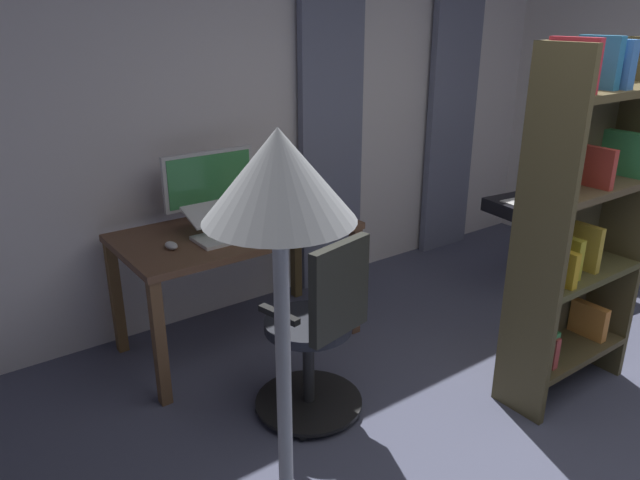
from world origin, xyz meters
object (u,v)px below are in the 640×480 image
computer_keyboard (294,221)px  mug_tea (272,196)px  laptop (217,229)px  piano_keyboard (553,201)px  computer_monitor (209,181)px  desk (236,244)px  office_chair (318,337)px  floor_lamp (282,322)px  bookshelf (575,223)px  computer_mouse (171,245)px

computer_keyboard → mug_tea: mug_tea is taller
laptop → piano_keyboard: bearing=165.4°
computer_monitor → mug_tea: size_ratio=4.72×
laptop → desk: bearing=-154.2°
office_chair → computer_keyboard: bearing=51.2°
desk → floor_lamp: floor_lamp is taller
computer_monitor → laptop: 0.40m
mug_tea → bookshelf: size_ratio=0.07×
bookshelf → computer_monitor: bearing=-54.5°
bookshelf → computer_mouse: bearing=-40.0°
computer_keyboard → computer_mouse: 0.77m
office_chair → bookshelf: size_ratio=0.53×
desk → floor_lamp: size_ratio=0.77×
desk → computer_keyboard: (-0.34, 0.12, 0.11)m
floor_lamp → bookshelf: bearing=-162.0°
desk → computer_monitor: (0.03, -0.25, 0.33)m
desk → computer_mouse: computer_mouse is taller
computer_mouse → office_chair: bearing=116.0°
desk → laptop: size_ratio=4.17×
laptop → bookshelf: (-1.33, 1.35, 0.14)m
piano_keyboard → floor_lamp: 3.61m
computer_monitor → mug_tea: (-0.45, -0.03, -0.18)m
office_chair → computer_monitor: computer_monitor is taller
laptop → piano_keyboard: laptop is taller
desk → computer_mouse: (0.44, 0.08, 0.11)m
piano_keyboard → floor_lamp: size_ratio=0.61×
bookshelf → floor_lamp: (2.22, 0.72, 0.46)m
computer_keyboard → computer_mouse: computer_mouse is taller
floor_lamp → desk: bearing=-115.9°
bookshelf → piano_keyboard: bookshelf is taller
laptop → floor_lamp: size_ratio=0.19×
computer_mouse → mug_tea: (-0.86, -0.36, 0.03)m
computer_keyboard → piano_keyboard: computer_keyboard is taller
desk → laptop: (0.16, 0.08, 0.15)m
piano_keyboard → desk: bearing=-10.1°
computer_mouse → floor_lamp: 2.25m
piano_keyboard → floor_lamp: floor_lamp is taller
computer_keyboard → laptop: 0.50m
computer_monitor → computer_mouse: (0.41, 0.33, -0.22)m
desk → piano_keyboard: 2.27m
desk → bookshelf: bookshelf is taller
office_chair → mug_tea: size_ratio=7.85×
computer_mouse → mug_tea: size_ratio=0.80×
computer_monitor → floor_lamp: (1.02, 2.40, 0.42)m
computer_monitor → piano_keyboard: (-2.20, 0.92, -0.29)m
computer_keyboard → floor_lamp: (1.38, 2.03, 0.65)m
office_chair → bookshelf: bookshelf is taller
computer_monitor → floor_lamp: bearing=67.1°
desk → computer_keyboard: computer_keyboard is taller
computer_keyboard → piano_keyboard: 1.92m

